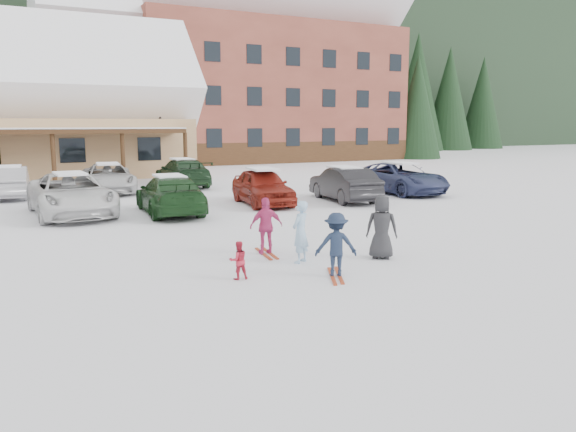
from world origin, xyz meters
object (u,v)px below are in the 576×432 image
child_magenta (266,226)px  adult_skier (300,232)px  parked_car_4 (263,187)px  parked_car_5 (344,184)px  parked_car_11 (183,173)px  parked_car_2 (71,194)px  child_navy (336,245)px  parked_car_10 (108,178)px  parked_car_3 (170,195)px  bystander_dark (382,227)px  toddler_red (238,260)px  alpine_hotel (241,65)px  parked_car_6 (400,178)px  lamp_post (160,123)px  parked_car_9 (10,182)px

child_magenta → adult_skier: bearing=114.9°
parked_car_4 → parked_car_5: (3.60, -0.58, -0.01)m
parked_car_11 → parked_car_2: bearing=51.2°
child_navy → parked_car_10: 18.02m
child_navy → parked_car_5: (6.76, 10.26, 0.03)m
parked_car_3 → bystander_dark: bearing=110.3°
parked_car_10 → child_navy: bearing=-78.6°
child_navy → parked_car_10: bearing=-58.6°
toddler_red → parked_car_3: parked_car_3 is taller
adult_skier → parked_car_10: (-1.71, 16.49, -0.04)m
alpine_hotel → parked_car_11: (-11.80, -20.34, -7.90)m
child_magenta → parked_car_11: bearing=-90.7°
parked_car_4 → parked_car_6: 7.47m
alpine_hotel → parked_car_11: bearing=-120.1°
bystander_dark → parked_car_6: (8.74, 10.46, -0.06)m
parked_car_2 → alpine_hotel: bearing=54.1°
adult_skier → bystander_dark: bearing=130.9°
alpine_hotel → parked_car_5: alpine_hotel is taller
child_magenta → parked_car_5: 10.50m
parked_car_5 → child_navy: bearing=63.9°
parked_car_2 → parked_car_6: bearing=-2.9°
parked_car_3 → parked_car_6: 11.56m
lamp_post → parked_car_2: (-7.13, -14.93, -2.60)m
parked_car_9 → parked_car_10: parked_car_9 is taller
bystander_dark → parked_car_5: size_ratio=0.36×
adult_skier → toddler_red: adult_skier is taller
parked_car_5 → parked_car_6: 4.01m
child_navy → alpine_hotel: bearing=-83.9°
parked_car_2 → toddler_red: bearing=-81.1°
lamp_post → parked_car_5: size_ratio=1.34×
parked_car_5 → parked_car_9: 14.93m
alpine_hotel → toddler_red: bearing=-112.5°
child_navy → parked_car_9: bearing=-45.5°
toddler_red → parked_car_2: size_ratio=0.15×
adult_skier → parked_car_9: bearing=-103.8°
lamp_post → bystander_dark: 25.56m
parked_car_3 → parked_car_4: bearing=-167.1°
parked_car_3 → parked_car_10: 7.79m
parked_car_2 → adult_skier: bearing=-70.5°
parked_car_11 → child_navy: bearing=84.7°
toddler_red → child_magenta: size_ratio=0.57×
toddler_red → parked_car_6: (12.59, 10.62, 0.32)m
child_magenta → parked_car_11: size_ratio=0.29×
bystander_dark → parked_car_3: size_ratio=0.32×
adult_skier → parked_car_2: 10.75m
bystander_dark → parked_car_4: size_ratio=0.36×
parked_car_2 → parked_car_3: bearing=-22.7°
parked_car_6 → parked_car_9: parked_car_6 is taller
child_navy → parked_car_6: bearing=-107.4°
parked_car_9 → adult_skier: bearing=113.7°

